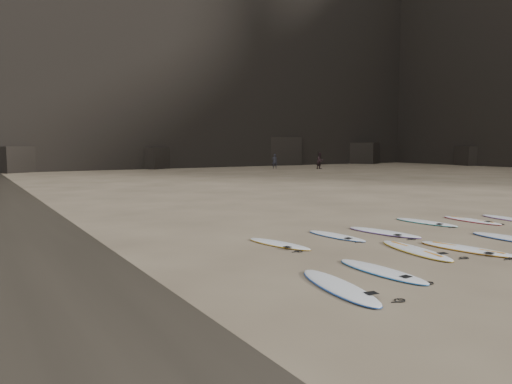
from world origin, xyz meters
TOP-DOWN VIEW (x-y plane):
  - ground at (0.00, 0.00)m, footprint 240.00×240.00m
  - headland at (23.84, 48.78)m, footprint 170.00×101.00m
  - surfboard_0 at (-4.20, -1.18)m, footprint 1.10×2.74m
  - surfboard_1 at (-2.65, -0.73)m, footprint 0.64×2.48m
  - surfboard_2 at (-0.40, 0.33)m, footprint 1.10×2.71m
  - surfboard_3 at (0.86, -0.24)m, footprint 1.06×2.64m
  - surfboard_5 at (-2.93, 2.82)m, footprint 1.03×2.27m
  - surfboard_6 at (-0.82, 2.95)m, footprint 0.78×2.25m
  - surfboard_7 at (0.80, 2.64)m, footprint 1.10×2.59m
  - surfboard_8 at (3.50, 3.34)m, footprint 0.88×2.43m
  - surfboard_9 at (5.24, 2.80)m, footprint 0.57×2.31m
  - surfboard_10 at (6.73, 2.34)m, footprint 0.75×2.31m
  - person_a at (19.69, 37.96)m, footprint 0.70×0.59m
  - person_b at (23.51, 34.73)m, footprint 0.95×0.78m

SIDE VIEW (x-z plane):
  - ground at x=0.00m, z-range 0.00..0.00m
  - surfboard_6 at x=-0.82m, z-range 0.00..0.08m
  - surfboard_5 at x=-2.93m, z-range 0.00..0.08m
  - surfboard_10 at x=6.73m, z-range 0.00..0.08m
  - surfboard_9 at x=5.24m, z-range 0.00..0.08m
  - surfboard_8 at x=3.50m, z-range 0.00..0.09m
  - surfboard_1 at x=-2.65m, z-range 0.00..0.09m
  - surfboard_7 at x=0.80m, z-range 0.00..0.09m
  - surfboard_3 at x=0.86m, z-range 0.00..0.09m
  - surfboard_2 at x=-0.40m, z-range 0.00..0.09m
  - surfboard_0 at x=-4.20m, z-range 0.00..0.10m
  - person_a at x=19.69m, z-range 0.00..1.63m
  - person_b at x=23.51m, z-range 0.00..1.78m
  - headland at x=23.84m, z-range -10.71..52.76m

